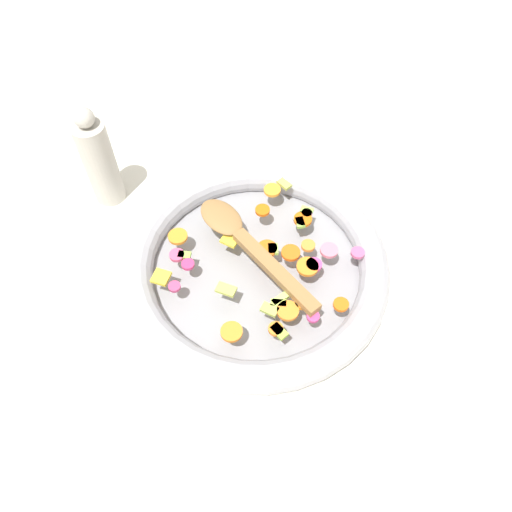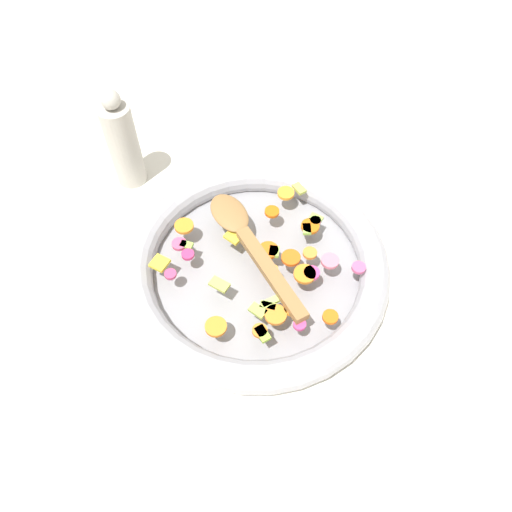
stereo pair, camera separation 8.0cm
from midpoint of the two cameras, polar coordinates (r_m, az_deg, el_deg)
The scene contains 5 objects.
ground_plane at distance 0.85m, azimuth -2.72°, elevation -2.13°, with size 4.00×4.00×0.00m, color silver.
skillet at distance 0.83m, azimuth -2.78°, elevation -1.31°, with size 0.44×0.44×0.05m.
chopped_vegetables at distance 0.79m, azimuth -1.52°, elevation -0.74°, with size 0.32×0.35×0.01m.
wooden_spoon at distance 0.81m, azimuth -4.18°, elevation 1.65°, with size 0.25×0.19×0.01m.
pepper_mill at distance 0.94m, azimuth -19.90°, elevation 10.05°, with size 0.06×0.06×0.20m.
Camera 1 is at (-0.46, 0.04, 0.71)m, focal length 35.00 mm.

